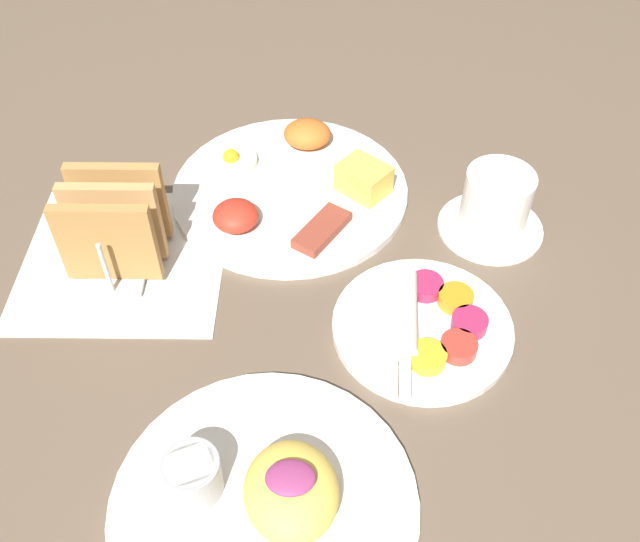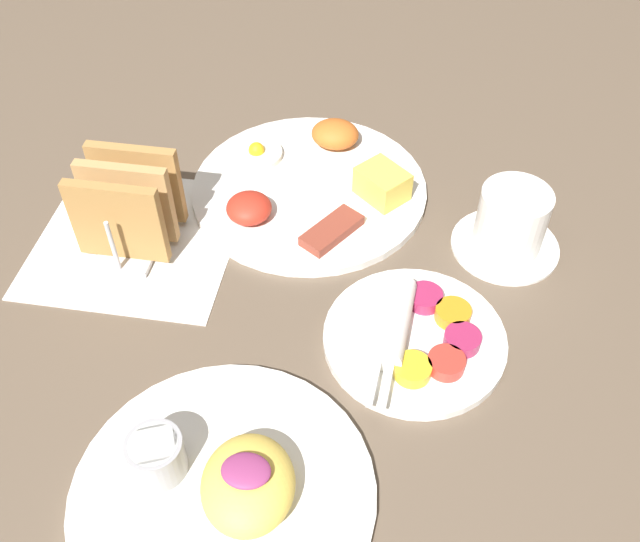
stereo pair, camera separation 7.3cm
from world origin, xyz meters
TOP-DOWN VIEW (x-y plane):
  - ground_plane at (0.00, 0.00)m, footprint 3.00×3.00m
  - napkin_flat at (-0.17, 0.08)m, footprint 0.22×0.22m
  - plate_breakfast at (0.01, 0.19)m, footprint 0.28×0.28m
  - plate_condiments at (0.15, -0.02)m, footprint 0.18×0.19m
  - plate_foreground at (0.01, -0.21)m, footprint 0.26×0.26m
  - toast_rack at (-0.17, 0.08)m, footprint 0.10×0.12m
  - coffee_cup at (0.24, 0.13)m, footprint 0.12×0.12m

SIDE VIEW (x-z plane):
  - ground_plane at x=0.00m, z-range 0.00..0.00m
  - napkin_flat at x=-0.17m, z-range 0.00..0.00m
  - plate_breakfast at x=0.01m, z-range -0.01..0.03m
  - plate_condiments at x=0.15m, z-range -0.01..0.03m
  - plate_foreground at x=0.01m, z-range -0.01..0.04m
  - coffee_cup at x=0.24m, z-range 0.00..0.08m
  - toast_rack at x=-0.17m, z-range 0.00..0.10m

